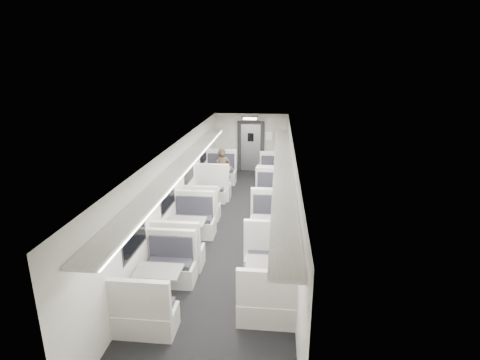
% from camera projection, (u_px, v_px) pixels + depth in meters
% --- Properties ---
extents(room, '(3.24, 12.24, 2.64)m').
position_uv_depth(room, '(234.00, 188.00, 9.86)').
color(room, black).
rests_on(room, ground).
extents(booth_left_a, '(1.16, 2.35, 1.26)m').
position_uv_depth(booth_left_a, '(217.00, 179.00, 13.28)').
color(booth_left_a, white).
rests_on(booth_left_a, room).
extents(booth_left_b, '(0.97, 1.98, 1.06)m').
position_uv_depth(booth_left_b, '(207.00, 199.00, 11.54)').
color(booth_left_b, white).
rests_on(booth_left_b, room).
extents(booth_left_c, '(1.08, 2.19, 1.17)m').
position_uv_depth(booth_left_c, '(187.00, 235.00, 9.00)').
color(booth_left_c, white).
rests_on(booth_left_c, room).
extents(booth_left_d, '(1.01, 2.05, 1.10)m').
position_uv_depth(booth_left_d, '(159.00, 287.00, 6.94)').
color(booth_left_d, white).
rests_on(booth_left_d, room).
extents(booth_right_a, '(1.08, 2.20, 1.18)m').
position_uv_depth(booth_right_a, '(273.00, 180.00, 13.29)').
color(booth_right_a, white).
rests_on(booth_right_a, room).
extents(booth_right_b, '(1.11, 2.25, 1.21)m').
position_uv_depth(booth_right_b, '(272.00, 203.00, 11.02)').
color(booth_right_b, white).
rests_on(booth_right_b, room).
extents(booth_right_c, '(1.10, 2.23, 1.19)m').
position_uv_depth(booth_right_c, '(270.00, 234.00, 9.02)').
color(booth_right_c, white).
rests_on(booth_right_c, room).
extents(booth_right_d, '(1.02, 2.07, 1.11)m').
position_uv_depth(booth_right_d, '(268.00, 278.00, 7.21)').
color(booth_right_d, white).
rests_on(booth_right_d, room).
extents(passenger, '(0.64, 0.50, 1.55)m').
position_uv_depth(passenger, '(222.00, 170.00, 13.04)').
color(passenger, black).
rests_on(passenger, room).
extents(window_a, '(0.02, 1.18, 0.84)m').
position_uv_depth(window_a, '(203.00, 152.00, 13.19)').
color(window_a, black).
rests_on(window_a, room).
extents(window_b, '(0.02, 1.18, 0.84)m').
position_uv_depth(window_b, '(189.00, 169.00, 11.10)').
color(window_b, black).
rests_on(window_b, room).
extents(window_c, '(0.02, 1.18, 0.84)m').
position_uv_depth(window_c, '(168.00, 193.00, 9.01)').
color(window_c, black).
rests_on(window_c, room).
extents(window_d, '(0.02, 1.18, 0.84)m').
position_uv_depth(window_d, '(134.00, 232.00, 6.92)').
color(window_d, black).
rests_on(window_d, room).
extents(luggage_rack_left, '(0.46, 10.40, 0.09)m').
position_uv_depth(luggage_rack_left, '(184.00, 163.00, 9.48)').
color(luggage_rack_left, white).
rests_on(luggage_rack_left, room).
extents(luggage_rack_right, '(0.46, 10.40, 0.09)m').
position_uv_depth(luggage_rack_right, '(282.00, 166.00, 9.24)').
color(luggage_rack_right, white).
rests_on(luggage_rack_right, room).
extents(vestibule_door, '(1.10, 0.13, 2.10)m').
position_uv_depth(vestibule_door, '(251.00, 147.00, 15.54)').
color(vestibule_door, black).
rests_on(vestibule_door, room).
extents(exit_sign, '(0.62, 0.12, 0.16)m').
position_uv_depth(exit_sign, '(250.00, 118.00, 14.71)').
color(exit_sign, black).
rests_on(exit_sign, room).
extents(wall_notice, '(0.32, 0.02, 0.40)m').
position_uv_depth(wall_notice, '(269.00, 136.00, 15.32)').
color(wall_notice, white).
rests_on(wall_notice, room).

